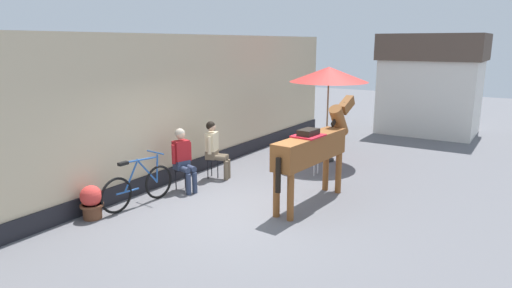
# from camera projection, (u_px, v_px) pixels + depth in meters

# --- Properties ---
(ground_plane) EXTENTS (40.00, 40.00, 0.00)m
(ground_plane) POSITION_uv_depth(u_px,v_px,m) (308.00, 173.00, 11.19)
(ground_plane) COLOR slate
(pub_facade_wall) EXTENTS (0.34, 14.00, 3.40)m
(pub_facade_wall) POSITION_uv_depth(u_px,v_px,m) (189.00, 112.00, 10.94)
(pub_facade_wall) COLOR #CCB793
(pub_facade_wall) RESTS_ON ground_plane
(distant_cottage) EXTENTS (3.40, 2.60, 3.50)m
(distant_cottage) POSITION_uv_depth(u_px,v_px,m) (431.00, 83.00, 15.80)
(distant_cottage) COLOR silver
(distant_cottage) RESTS_ON ground_plane
(seated_visitor_near) EXTENTS (0.61, 0.48, 1.39)m
(seated_visitor_near) POSITION_uv_depth(u_px,v_px,m) (183.00, 156.00, 9.72)
(seated_visitor_near) COLOR black
(seated_visitor_near) RESTS_ON ground_plane
(seated_visitor_far) EXTENTS (0.61, 0.48, 1.39)m
(seated_visitor_far) POSITION_uv_depth(u_px,v_px,m) (214.00, 147.00, 10.62)
(seated_visitor_far) COLOR black
(seated_visitor_far) RESTS_ON ground_plane
(saddled_horse_center) EXTENTS (0.61, 3.00, 2.06)m
(saddled_horse_center) POSITION_uv_depth(u_px,v_px,m) (314.00, 147.00, 8.91)
(saddled_horse_center) COLOR brown
(saddled_horse_center) RESTS_ON ground_plane
(flower_planter_near) EXTENTS (0.43, 0.43, 0.64)m
(flower_planter_near) POSITION_uv_depth(u_px,v_px,m) (92.00, 201.00, 8.24)
(flower_planter_near) COLOR brown
(flower_planter_near) RESTS_ON ground_plane
(leaning_bicycle) EXTENTS (0.50, 1.76, 1.02)m
(leaning_bicycle) POSITION_uv_depth(u_px,v_px,m) (139.00, 186.00, 8.90)
(leaning_bicycle) COLOR black
(leaning_bicycle) RESTS_ON ground_plane
(cafe_parasol) EXTENTS (2.10, 2.10, 2.58)m
(cafe_parasol) POSITION_uv_depth(u_px,v_px,m) (329.00, 75.00, 11.83)
(cafe_parasol) COLOR black
(cafe_parasol) RESTS_ON ground_plane
(spare_stool_white) EXTENTS (0.32, 0.32, 0.46)m
(spare_stool_white) POSITION_uv_depth(u_px,v_px,m) (319.00, 160.00, 10.91)
(spare_stool_white) COLOR white
(spare_stool_white) RESTS_ON ground_plane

